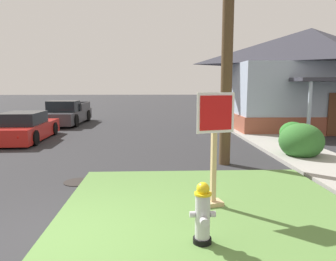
% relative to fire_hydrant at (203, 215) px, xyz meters
% --- Properties ---
extents(ground_plane, '(160.00, 160.00, 0.00)m').
position_rel_fire_hydrant_xyz_m(ground_plane, '(-2.19, 0.21, -0.52)').
color(ground_plane, '#2B2B2D').
extents(grass_corner_patch, '(5.61, 5.06, 0.08)m').
position_rel_fire_hydrant_xyz_m(grass_corner_patch, '(0.34, 1.45, -0.48)').
color(grass_corner_patch, '#567F3D').
rests_on(grass_corner_patch, ground).
extents(sidewalk_strip, '(2.20, 19.43, 0.12)m').
position_rel_fire_hydrant_xyz_m(sidewalk_strip, '(4.35, 6.30, -0.46)').
color(sidewalk_strip, '#9E9B93').
rests_on(sidewalk_strip, ground).
extents(fire_hydrant, '(0.38, 0.34, 0.92)m').
position_rel_fire_hydrant_xyz_m(fire_hydrant, '(0.00, 0.00, 0.00)').
color(fire_hydrant, black).
rests_on(fire_hydrant, grass_corner_patch).
extents(stop_sign, '(0.73, 0.36, 2.18)m').
position_rel_fire_hydrant_xyz_m(stop_sign, '(0.43, 1.46, 0.64)').
color(stop_sign, tan).
rests_on(stop_sign, grass_corner_patch).
extents(manhole_cover, '(0.70, 0.70, 0.02)m').
position_rel_fire_hydrant_xyz_m(manhole_cover, '(-2.60, 3.31, -0.51)').
color(manhole_cover, black).
rests_on(manhole_cover, ground).
extents(parked_sedan_red, '(2.00, 4.50, 1.25)m').
position_rel_fire_hydrant_xyz_m(parked_sedan_red, '(-6.39, 9.59, 0.03)').
color(parked_sedan_red, red).
rests_on(parked_sedan_red, ground).
extents(pickup_truck_charcoal, '(2.13, 5.16, 1.48)m').
position_rel_fire_hydrant_xyz_m(pickup_truck_charcoal, '(-6.13, 15.40, 0.10)').
color(pickup_truck_charcoal, '#38383D').
rests_on(pickup_truck_charcoal, ground).
extents(corner_house, '(9.25, 7.57, 5.51)m').
position_rel_fire_hydrant_xyz_m(corner_house, '(7.93, 13.09, 2.31)').
color(corner_house, brown).
rests_on(corner_house, ground).
extents(shrub_near_porch, '(1.07, 1.07, 0.91)m').
position_rel_fire_hydrant_xyz_m(shrub_near_porch, '(5.01, 8.26, -0.06)').
color(shrub_near_porch, '#2C7228').
rests_on(shrub_near_porch, ground).
extents(shrub_by_curb, '(1.42, 1.42, 1.17)m').
position_rel_fire_hydrant_xyz_m(shrub_by_curb, '(4.11, 5.60, 0.07)').
color(shrub_by_curb, '#316A2B').
rests_on(shrub_by_curb, ground).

